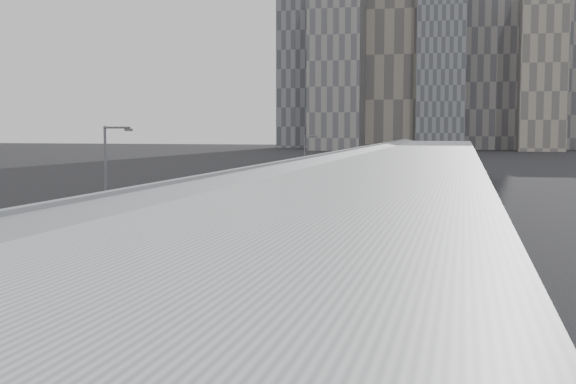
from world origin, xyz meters
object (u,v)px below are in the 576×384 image
(shipping_container, at_px, (320,176))
(bus_4, at_px, (288,209))
(bus_5, at_px, (325,193))
(bus_2, at_px, (199,255))
(bus_7, at_px, (357,178))
(suv, at_px, (342,172))
(bus_6, at_px, (343,184))
(street_lamp_far, at_px, (306,159))
(bus_1, at_px, (79,314))
(street_lamp_near, at_px, (109,186))
(bus_3, at_px, (260,225))

(shipping_container, bearing_deg, bus_4, -72.88)
(bus_5, height_order, shipping_container, bus_5)
(bus_2, distance_m, bus_7, 66.26)
(shipping_container, relative_size, suv, 1.09)
(bus_6, bearing_deg, bus_5, -86.25)
(bus_5, relative_size, street_lamp_far, 1.60)
(bus_6, bearing_deg, shipping_container, 112.13)
(bus_1, xyz_separation_m, street_lamp_near, (-7.47, 16.99, 3.85))
(street_lamp_near, bearing_deg, bus_4, 72.58)
(bus_4, xyz_separation_m, bus_5, (0.10, 17.59, 0.01))
(shipping_container, distance_m, suv, 18.93)
(bus_7, distance_m, street_lamp_near, 64.42)
(bus_5, relative_size, bus_6, 0.95)
(bus_4, xyz_separation_m, street_lamp_near, (-6.89, -21.96, 3.76))
(bus_7, xyz_separation_m, suv, (-7.36, 30.12, -0.86))
(bus_6, bearing_deg, street_lamp_near, -94.08)
(bus_2, relative_size, street_lamp_far, 1.48)
(street_lamp_near, height_order, shipping_container, street_lamp_near)
(bus_7, xyz_separation_m, shipping_container, (-7.96, 11.20, -0.48))
(bus_4, height_order, bus_5, bus_5)
(bus_4, height_order, street_lamp_near, street_lamp_near)
(street_lamp_near, distance_m, street_lamp_far, 57.76)
(bus_2, bearing_deg, bus_5, 94.71)
(bus_4, relative_size, bus_7, 0.93)
(bus_1, height_order, suv, bus_1)
(bus_1, bearing_deg, bus_4, 87.73)
(bus_3, relative_size, street_lamp_near, 1.49)
(bus_5, relative_size, shipping_container, 1.96)
(bus_2, xyz_separation_m, street_lamp_far, (-6.44, 60.12, 3.31))
(bus_1, height_order, bus_4, bus_4)
(bus_4, distance_m, bus_5, 17.59)
(bus_6, xyz_separation_m, street_lamp_near, (-6.89, -53.01, 3.67))
(bus_3, relative_size, bus_6, 1.01)
(bus_4, bearing_deg, bus_5, 95.22)
(bus_6, distance_m, shipping_container, 23.33)
(bus_2, xyz_separation_m, shipping_container, (-7.85, 77.47, -0.25))
(bus_3, xyz_separation_m, street_lamp_near, (-7.50, -10.10, 3.65))
(bus_4, height_order, bus_6, bus_6)
(street_lamp_far, bearing_deg, shipping_container, 94.63)
(bus_2, height_order, street_lamp_far, street_lamp_far)
(shipping_container, bearing_deg, bus_2, -75.15)
(shipping_container, bearing_deg, bus_3, -73.81)
(street_lamp_far, bearing_deg, suv, 91.27)
(bus_2, bearing_deg, bus_1, -84.64)
(bus_3, bearing_deg, suv, 98.62)
(bus_1, xyz_separation_m, bus_3, (0.03, 27.09, 0.20))
(street_lamp_far, bearing_deg, bus_4, -80.31)
(bus_2, distance_m, street_lamp_far, 60.56)
(bus_2, bearing_deg, street_lamp_near, 166.23)
(shipping_container, bearing_deg, bus_6, -62.13)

